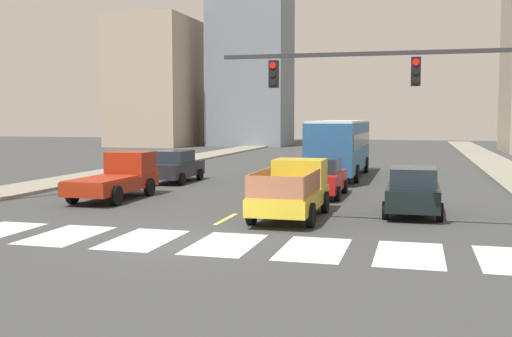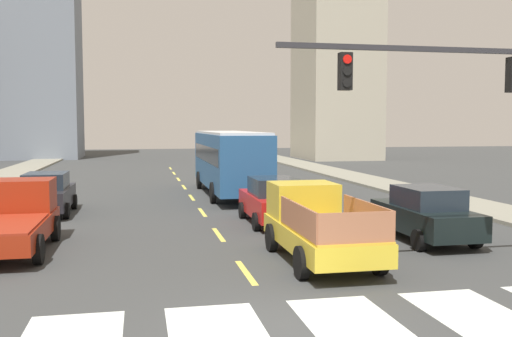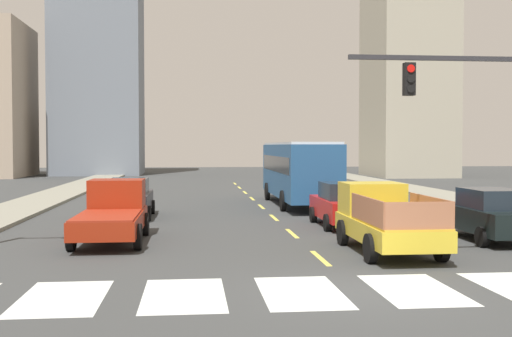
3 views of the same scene
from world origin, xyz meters
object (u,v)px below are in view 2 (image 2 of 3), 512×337
Objects in this scene: pickup_stakebed at (316,224)px; city_bus at (229,158)px; pickup_dark at (15,218)px; sedan_near_left at (273,201)px; sedan_mid at (425,214)px; sedan_near_right at (47,194)px.

city_bus is at bearing 91.11° from pickup_stakebed.
city_bus reaches higher than pickup_dark.
city_bus is at bearing 51.72° from pickup_dark.
pickup_dark reaches higher than sedan_near_left.
sedan_mid and sedan_near_right have the same top height.
sedan_near_right is at bearing 131.99° from pickup_stakebed.
sedan_near_left is at bearing 15.00° from pickup_dark.
pickup_dark is at bearing 161.68° from pickup_stakebed.
sedan_near_right is (-8.56, 3.95, 0.00)m from sedan_near_left.
pickup_stakebed reaches higher than sedan_mid.
city_bus is 2.45× the size of sedan_near_left.
pickup_stakebed reaches higher than sedan_near_left.
sedan_mid is 1.00× the size of sedan_near_right.
city_bus is 2.45× the size of sedan_mid.
pickup_dark is 6.73m from sedan_near_right.
pickup_dark is 0.48× the size of city_bus.
sedan_mid is at bearing 21.74° from pickup_stakebed.
pickup_dark is at bearing -160.64° from sedan_near_left.
sedan_mid is (4.22, -12.95, -1.09)m from city_bus.
city_bus reaches higher than sedan_mid.
sedan_mid is at bearing -31.72° from sedan_near_right.
pickup_stakebed is 1.00× the size of pickup_dark.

